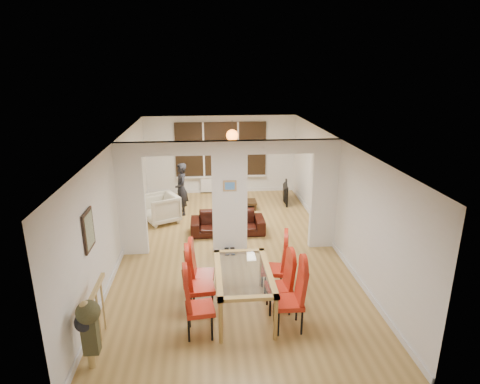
{
  "coord_description": "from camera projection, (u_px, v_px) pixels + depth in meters",
  "views": [
    {
      "loc": [
        -0.54,
        -8.65,
        4.19
      ],
      "look_at": [
        0.29,
        0.6,
        1.22
      ],
      "focal_mm": 30.0,
      "sensor_mm": 36.0,
      "label": 1
    }
  ],
  "objects": [
    {
      "name": "dining_chair_rb",
      "position": [
        279.0,
        284.0,
        7.01
      ],
      "size": [
        0.46,
        0.46,
        1.05
      ],
      "primitive_type": null,
      "rotation": [
        0.0,
        0.0,
        0.1
      ],
      "color": "#AD2211",
      "rests_on": "floor"
    },
    {
      "name": "dining_table",
      "position": [
        243.0,
        291.0,
        7.01
      ],
      "size": [
        0.96,
        1.71,
        0.8
      ],
      "primitive_type": null,
      "color": "#A47D3C",
      "rests_on": "floor"
    },
    {
      "name": "coffee_table",
      "position": [
        239.0,
        205.0,
        12.15
      ],
      "size": [
        1.1,
        0.64,
        0.24
      ],
      "primitive_type": null,
      "rotation": [
        0.0,
        0.0,
        -0.11
      ],
      "color": "#301F10",
      "rests_on": "floor"
    },
    {
      "name": "dining_chair_la",
      "position": [
        200.0,
        304.0,
        6.37
      ],
      "size": [
        0.49,
        0.49,
        1.11
      ],
      "primitive_type": null,
      "rotation": [
        0.0,
        0.0,
        0.11
      ],
      "color": "#AD2211",
      "rests_on": "floor"
    },
    {
      "name": "dining_chair_rc",
      "position": [
        274.0,
        265.0,
        7.57
      ],
      "size": [
        0.54,
        0.54,
        1.13
      ],
      "primitive_type": null,
      "rotation": [
        0.0,
        0.0,
        -0.22
      ],
      "color": "#AD2211",
      "rests_on": "floor"
    },
    {
      "name": "divider_wall",
      "position": [
        230.0,
        197.0,
        9.14
      ],
      "size": [
        5.0,
        0.18,
        2.6
      ],
      "primitive_type": "cube",
      "color": "white",
      "rests_on": "floor"
    },
    {
      "name": "sofa",
      "position": [
        228.0,
        223.0,
        10.37
      ],
      "size": [
        1.9,
        0.74,
        0.55
      ],
      "primitive_type": "imported",
      "rotation": [
        0.0,
        0.0,
        0.0
      ],
      "color": "black",
      "rests_on": "floor"
    },
    {
      "name": "room_walls",
      "position": [
        230.0,
        197.0,
        9.14
      ],
      "size": [
        5.0,
        9.0,
        2.6
      ],
      "primitive_type": null,
      "color": "silver",
      "rests_on": "floor"
    },
    {
      "name": "pendant_light",
      "position": [
        232.0,
        135.0,
        12.03
      ],
      "size": [
        0.36,
        0.36,
        0.36
      ],
      "primitive_type": "sphere",
      "color": "orange",
      "rests_on": "room_walls"
    },
    {
      "name": "dining_chair_lb",
      "position": [
        201.0,
        283.0,
        6.95
      ],
      "size": [
        0.5,
        0.5,
        1.15
      ],
      "primitive_type": null,
      "rotation": [
        0.0,
        0.0,
        0.09
      ],
      "color": "#AD2211",
      "rests_on": "floor"
    },
    {
      "name": "pillar_photo",
      "position": [
        230.0,
        186.0,
        8.95
      ],
      "size": [
        0.3,
        0.03,
        0.25
      ],
      "primitive_type": "cube",
      "color": "#4C8CD8",
      "rests_on": "divider_wall"
    },
    {
      "name": "person",
      "position": [
        181.0,
        189.0,
        11.53
      ],
      "size": [
        0.62,
        0.48,
        1.52
      ],
      "primitive_type": "imported",
      "rotation": [
        0.0,
        0.0,
        -1.34
      ],
      "color": "black",
      "rests_on": "floor"
    },
    {
      "name": "shoes",
      "position": [
        230.0,
        252.0,
        9.29
      ],
      "size": [
        0.23,
        0.25,
        0.1
      ],
      "primitive_type": null,
      "color": "black",
      "rests_on": "floor"
    },
    {
      "name": "bottle",
      "position": [
        232.0,
        197.0,
        12.08
      ],
      "size": [
        0.06,
        0.06,
        0.26
      ],
      "primitive_type": "cylinder",
      "color": "#143F19",
      "rests_on": "coffee_table"
    },
    {
      "name": "dining_chair_lc",
      "position": [
        203.0,
        271.0,
        7.45
      ],
      "size": [
        0.45,
        0.45,
        1.05
      ],
      "primitive_type": null,
      "rotation": [
        0.0,
        0.0,
        -0.08
      ],
      "color": "#AD2211",
      "rests_on": "floor"
    },
    {
      "name": "television",
      "position": [
        283.0,
        193.0,
        12.71
      ],
      "size": [
        1.08,
        0.31,
        0.62
      ],
      "primitive_type": "imported",
      "rotation": [
        0.0,
        0.0,
        1.41
      ],
      "color": "black",
      "rests_on": "floor"
    },
    {
      "name": "bowl",
      "position": [
        231.0,
        200.0,
        12.15
      ],
      "size": [
        0.22,
        0.22,
        0.05
      ],
      "primitive_type": "imported",
      "color": "#301F10",
      "rests_on": "coffee_table"
    },
    {
      "name": "radiator",
      "position": [
        221.0,
        184.0,
        13.62
      ],
      "size": [
        1.4,
        0.08,
        0.5
      ],
      "primitive_type": "cube",
      "color": "white",
      "rests_on": "floor"
    },
    {
      "name": "bay_window_blinds",
      "position": [
        221.0,
        149.0,
        13.29
      ],
      "size": [
        3.0,
        0.08,
        1.8
      ],
      "primitive_type": "cube",
      "color": "black",
      "rests_on": "room_walls"
    },
    {
      "name": "armchair",
      "position": [
        161.0,
        209.0,
        11.05
      ],
      "size": [
        1.14,
        1.15,
        0.79
      ],
      "primitive_type": "imported",
      "rotation": [
        0.0,
        0.0,
        -1.11
      ],
      "color": "beige",
      "rests_on": "floor"
    },
    {
      "name": "wall_poster",
      "position": [
        89.0,
        230.0,
        6.56
      ],
      "size": [
        0.04,
        0.52,
        0.67
      ],
      "primitive_type": "cube",
      "color": "gray",
      "rests_on": "room_walls"
    },
    {
      "name": "stair_newel",
      "position": [
        97.0,
        313.0,
        6.14
      ],
      "size": [
        0.4,
        1.2,
        1.1
      ],
      "primitive_type": null,
      "color": "tan",
      "rests_on": "floor"
    },
    {
      "name": "floor",
      "position": [
        230.0,
        249.0,
        9.53
      ],
      "size": [
        5.0,
        9.0,
        0.01
      ],
      "primitive_type": "cube",
      "color": "#A98344",
      "rests_on": "ground"
    },
    {
      "name": "dining_chair_ra",
      "position": [
        289.0,
        297.0,
        6.51
      ],
      "size": [
        0.47,
        0.47,
        1.16
      ],
      "primitive_type": null,
      "rotation": [
        0.0,
        0.0,
        -0.02
      ],
      "color": "#AD2211",
      "rests_on": "floor"
    }
  ]
}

